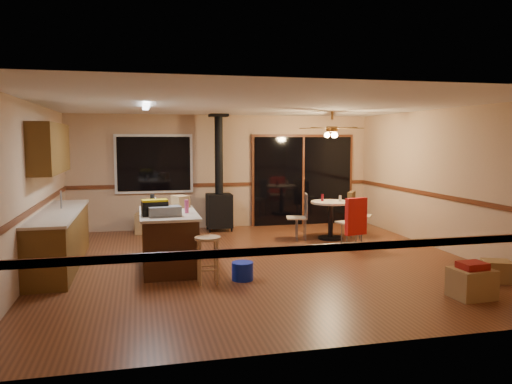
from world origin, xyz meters
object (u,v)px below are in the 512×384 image
object	(u,v)px
chair_right	(352,208)
box_corner_a	(472,283)
bar_stool	(208,260)
toolbox_black	(155,208)
dining_table	(331,214)
toolbox_grey	(164,211)
chair_left	(302,211)
blue_bucket	(243,271)
box_corner_b	(496,271)
kitchen_island	(169,240)
box_under_window	(149,223)
chair_near	(355,216)
wood_stove	(219,198)

from	to	relation	value
chair_right	box_corner_a	world-z (taller)	chair_right
bar_stool	toolbox_black	bearing A→B (deg)	135.92
dining_table	box_corner_a	bearing A→B (deg)	-85.23
toolbox_grey	box_corner_a	bearing A→B (deg)	-27.85
chair_left	toolbox_grey	bearing A→B (deg)	-143.67
blue_bucket	box_corner_b	distance (m)	3.66
chair_right	box_corner_b	size ratio (longest dim) A/B	1.84
dining_table	chair_right	world-z (taller)	chair_right
kitchen_island	box_under_window	xyz separation A→B (m)	(-0.25, 3.10, -0.23)
toolbox_grey	box_corner_b	size ratio (longest dim) A/B	1.24
chair_near	box_under_window	size ratio (longest dim) A/B	1.28
kitchen_island	blue_bucket	distance (m)	1.42
kitchen_island	wood_stove	world-z (taller)	wood_stove
chair_right	box_corner_a	distance (m)	4.21
chair_left	chair_near	xyz separation A→B (m)	(0.74, -0.95, 0.01)
wood_stove	toolbox_grey	xyz separation A→B (m)	(-1.38, -3.49, 0.24)
bar_stool	chair_near	xyz separation A→B (m)	(3.03, 1.72, 0.26)
kitchen_island	chair_near	bearing A→B (deg)	11.38
chair_left	box_corner_b	xyz separation A→B (m)	(1.76, -3.54, -0.43)
box_corner_a	box_corner_b	size ratio (longest dim) A/B	1.32
kitchen_island	chair_near	xyz separation A→B (m)	(3.52, 0.71, 0.14)
box_corner_b	kitchen_island	bearing A→B (deg)	157.49
kitchen_island	bar_stool	size ratio (longest dim) A/B	2.50
box_under_window	chair_right	bearing A→B (deg)	-18.05
wood_stove	toolbox_grey	size ratio (longest dim) A/B	5.32
toolbox_black	blue_bucket	size ratio (longest dim) A/B	1.22
chair_left	toolbox_black	bearing A→B (deg)	-146.40
bar_stool	box_corner_b	bearing A→B (deg)	-12.14
kitchen_island	bar_stool	xyz separation A→B (m)	(0.49, -1.01, -0.12)
dining_table	box_under_window	xyz separation A→B (m)	(-3.63, 1.51, -0.31)
kitchen_island	box_under_window	bearing A→B (deg)	94.69
bar_stool	dining_table	distance (m)	3.89
kitchen_island	dining_table	distance (m)	3.73
bar_stool	chair_near	bearing A→B (deg)	29.55
toolbox_grey	blue_bucket	xyz separation A→B (m)	(1.08, -0.51, -0.84)
bar_stool	blue_bucket	xyz separation A→B (m)	(0.51, 0.06, -0.20)
wood_stove	box_under_window	bearing A→B (deg)	178.16
wood_stove	chair_right	xyz separation A→B (m)	(2.63, -1.31, -0.13)
toolbox_black	chair_left	bearing A→B (deg)	33.60
box_under_window	box_corner_a	xyz separation A→B (m)	(3.97, -5.54, -0.03)
toolbox_black	box_under_window	xyz separation A→B (m)	(-0.04, 3.43, -0.79)
box_corner_a	blue_bucket	bearing A→B (deg)	151.24
dining_table	box_corner_a	size ratio (longest dim) A/B	1.64
bar_stool	chair_left	size ratio (longest dim) A/B	1.30
toolbox_grey	box_corner_a	xyz separation A→B (m)	(3.79, -2.00, -0.78)
kitchen_island	chair_right	xyz separation A→B (m)	(3.93, 1.74, 0.14)
wood_stove	kitchen_island	bearing A→B (deg)	-113.09
blue_bucket	box_corner_b	world-z (taller)	box_corner_b
chair_near	dining_table	bearing A→B (deg)	98.99
box_corner_a	chair_right	bearing A→B (deg)	87.11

